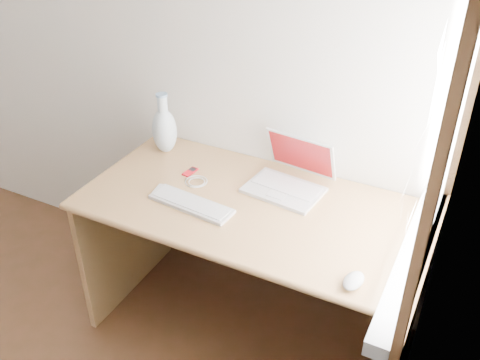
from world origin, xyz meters
The scene contains 10 objects.
back_wall centered at (0.00, 1.75, 1.30)m, with size 3.50×0.04×2.60m, color white.
window centered at (1.72, 1.30, 1.28)m, with size 0.11×0.99×1.10m.
desk centered at (1.00, 1.47, 0.55)m, with size 1.47×0.73×0.78m.
laptop centered at (1.08, 1.57, 0.83)m, with size 0.35×0.31×0.22m.
external_keyboard centered at (0.78, 1.25, 0.78)m, with size 0.39×0.15×0.02m.
mouse centered at (1.53, 1.09, 0.79)m, with size 0.06×0.11×0.04m, color silver.
ipod centered at (0.63, 1.48, 0.78)m, with size 0.05×0.09×0.01m.
cable_coil centered at (0.70, 1.42, 0.78)m, with size 0.10×0.10×0.01m, color white.
remote centered at (0.58, 1.29, 0.78)m, with size 0.03×0.08×0.01m, color white.
vase centered at (0.42, 1.59, 0.90)m, with size 0.12×0.12×0.31m.
Camera 1 is at (1.80, -0.32, 2.08)m, focal length 40.00 mm.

